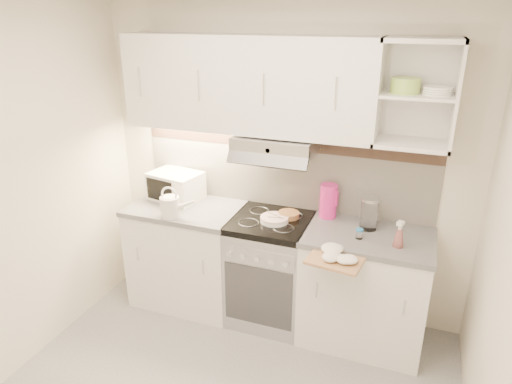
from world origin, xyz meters
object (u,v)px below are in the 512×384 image
at_px(microwave, 176,186).
at_px(watering_can, 171,206).
at_px(electric_range, 270,269).
at_px(plate_stack, 274,219).
at_px(cutting_board, 336,258).
at_px(pink_pitcher, 328,201).
at_px(spray_bottle, 399,236).
at_px(glass_jar, 369,213).

bearing_deg(microwave, watering_can, -55.46).
xyz_separation_m(electric_range, watering_can, (-0.75, -0.22, 0.54)).
height_order(plate_stack, cutting_board, plate_stack).
bearing_deg(plate_stack, microwave, 171.00).
bearing_deg(pink_pitcher, spray_bottle, -14.68).
relative_size(microwave, spray_bottle, 2.24).
xyz_separation_m(pink_pitcher, cutting_board, (0.18, -0.57, -0.16)).
relative_size(electric_range, plate_stack, 4.14).
distance_m(glass_jar, cutting_board, 0.51).
xyz_separation_m(pink_pitcher, spray_bottle, (0.56, -0.31, -0.05)).
xyz_separation_m(watering_can, pink_pitcher, (1.15, 0.42, 0.05)).
relative_size(electric_range, watering_can, 3.08).
height_order(watering_can, pink_pitcher, pink_pitcher).
xyz_separation_m(electric_range, spray_bottle, (0.96, -0.11, 0.53)).
height_order(watering_can, spray_bottle, watering_can).
height_order(electric_range, watering_can, watering_can).
relative_size(watering_can, spray_bottle, 1.41).
bearing_deg(watering_can, spray_bottle, -3.91).
xyz_separation_m(glass_jar, cutting_board, (-0.14, -0.46, -0.16)).
relative_size(glass_jar, spray_bottle, 1.20).
bearing_deg(glass_jar, watering_can, -168.11).
bearing_deg(microwave, glass_jar, 9.99).
distance_m(plate_stack, glass_jar, 0.71).
relative_size(electric_range, spray_bottle, 4.34).
relative_size(pink_pitcher, cutting_board, 0.76).
bearing_deg(electric_range, microwave, 172.61).
distance_m(pink_pitcher, spray_bottle, 0.64).
bearing_deg(plate_stack, watering_can, -166.66).
relative_size(plate_stack, glass_jar, 0.87).
bearing_deg(microwave, plate_stack, 1.83).
bearing_deg(spray_bottle, pink_pitcher, 170.18).
distance_m(electric_range, pink_pitcher, 0.74).
height_order(microwave, watering_can, watering_can).
relative_size(watering_can, glass_jar, 1.18).
relative_size(watering_can, pink_pitcher, 1.09).
distance_m(microwave, watering_can, 0.37).
bearing_deg(spray_bottle, electric_range, -167.19).
distance_m(electric_range, spray_bottle, 1.10).
height_order(plate_stack, glass_jar, glass_jar).
distance_m(plate_stack, cutting_board, 0.64).
bearing_deg(glass_jar, microwave, 179.15).
distance_m(watering_can, cutting_board, 1.35).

